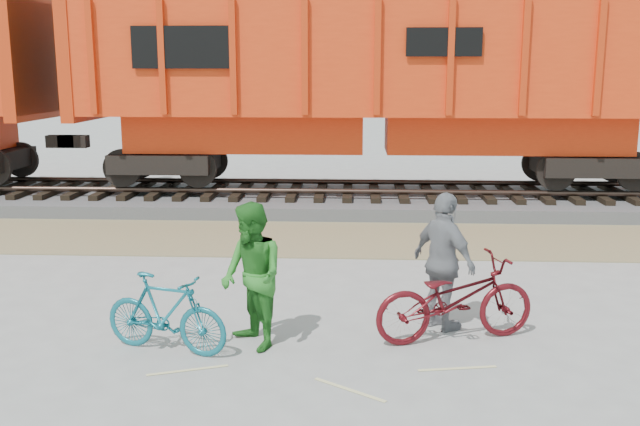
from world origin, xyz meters
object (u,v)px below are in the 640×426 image
Objects in this scene: hopper_car_center at (375,81)px; person_man at (252,276)px; bicycle_teal at (166,313)px; bicycle_maroon at (455,299)px; person_woman at (444,262)px.

hopper_car_center reaches higher than person_man.
bicycle_maroon is (3.44, 0.54, 0.06)m from bicycle_teal.
bicycle_teal is 0.78× the size of bicycle_maroon.
hopper_car_center is 7.96× the size of person_man.
hopper_car_center is 9.11m from bicycle_maroon.
hopper_car_center is 6.90× the size of bicycle_maroon.
bicycle_maroon is at bearing 157.49° from person_woman.
person_man is (-1.65, -9.07, -2.13)m from hopper_car_center.
bicycle_maroon is 1.14× the size of person_woman.
person_man is at bearing -61.95° from bicycle_teal.
person_man is at bearing -100.28° from hopper_car_center.
person_woman reaches higher than person_man.
person_man is at bearing 70.93° from person_woman.
person_woman is at bearing -2.21° from bicycle_maroon.
hopper_car_center reaches higher than bicycle_teal.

